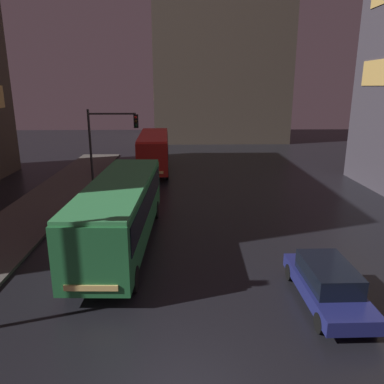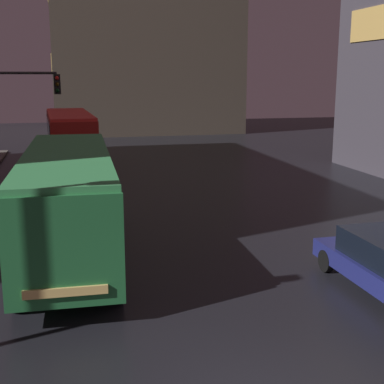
{
  "view_description": "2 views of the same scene",
  "coord_description": "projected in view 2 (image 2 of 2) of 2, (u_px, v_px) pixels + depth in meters",
  "views": [
    {
      "loc": [
        0.05,
        -7.48,
        7.39
      ],
      "look_at": [
        0.54,
        12.4,
        1.79
      ],
      "focal_mm": 35.0,
      "sensor_mm": 36.0,
      "label": 1
    },
    {
      "loc": [
        -2.9,
        -7.48,
        5.52
      ],
      "look_at": [
        1.39,
        10.41,
        1.52
      ],
      "focal_mm": 50.0,
      "sensor_mm": 36.0,
      "label": 2
    }
  ],
  "objects": [
    {
      "name": "bus_far",
      "position": [
        70.0,
        134.0,
        32.68
      ],
      "size": [
        2.93,
        10.15,
        3.34
      ],
      "rotation": [
        0.0,
        0.0,
        3.18
      ],
      "color": "#AD1E19",
      "rests_on": "ground"
    },
    {
      "name": "traffic_light_main",
      "position": [
        13.0,
        109.0,
        24.17
      ],
      "size": [
        3.41,
        0.35,
        5.96
      ],
      "color": "#2D2D2D",
      "rests_on": "ground"
    },
    {
      "name": "building_far_backdrop",
      "position": [
        143.0,
        41.0,
        53.86
      ],
      "size": [
        18.07,
        12.0,
        18.06
      ],
      "color": "#4C4238",
      "rests_on": "ground"
    },
    {
      "name": "bus_near",
      "position": [
        68.0,
        192.0,
        16.59
      ],
      "size": [
        2.97,
        11.08,
        3.23
      ],
      "rotation": [
        0.0,
        0.0,
        3.11
      ],
      "color": "#236B38",
      "rests_on": "ground"
    }
  ]
}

